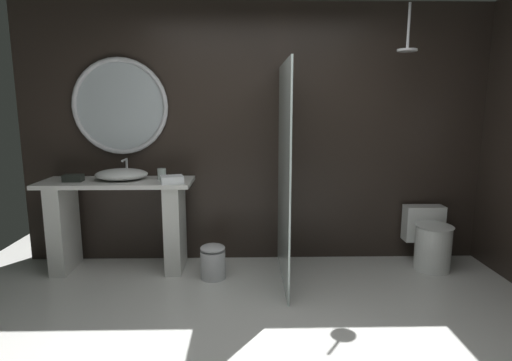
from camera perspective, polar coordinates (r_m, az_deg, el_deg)
ground_plane at (r=2.91m, az=1.53°, el=-23.36°), size 5.76×5.76×0.00m
back_wall_panel at (r=4.33m, az=0.37°, el=6.16°), size 4.80×0.10×2.60m
vanity_counter at (r=4.31m, az=-18.12°, el=-4.89°), size 1.44×0.53×0.89m
vessel_sink at (r=4.25m, az=-17.80°, el=0.82°), size 0.50×0.41×0.19m
tumbler_cup at (r=4.17m, az=-12.68°, el=0.88°), size 0.08×0.08×0.11m
tissue_box at (r=4.32m, az=-23.58°, el=0.31°), size 0.18×0.11×0.07m
round_wall_mirror at (r=4.41m, az=-17.99°, el=9.56°), size 0.95×0.05×0.95m
shower_glass_panel at (r=3.78m, az=3.81°, el=0.75°), size 0.02×1.12×1.97m
rain_shower_head at (r=4.18m, az=19.90°, el=17.06°), size 0.18×0.18×0.42m
toilet at (r=4.57m, az=22.55°, el=-7.41°), size 0.40×0.53×0.59m
waste_bin at (r=4.02m, az=-5.88°, el=-10.84°), size 0.23×0.23×0.33m
folded_hand_towel at (r=3.94m, az=-11.34°, el=0.12°), size 0.24×0.22×0.07m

